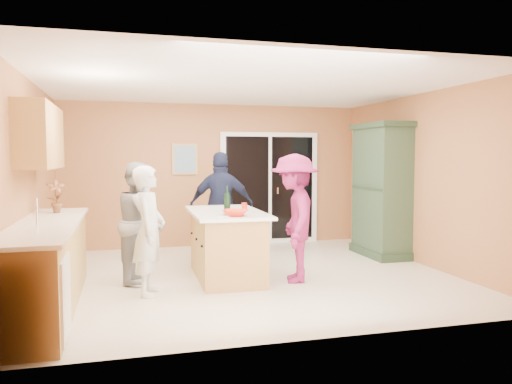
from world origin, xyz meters
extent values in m
plane|color=beige|center=(0.00, 0.00, 0.00)|extent=(5.50, 5.50, 0.00)
cube|color=white|center=(0.00, 0.00, 2.60)|extent=(5.50, 5.00, 0.10)
cube|color=tan|center=(0.00, 2.50, 1.30)|extent=(5.50, 0.10, 2.60)
cube|color=tan|center=(0.00, -2.50, 1.30)|extent=(5.50, 0.10, 2.60)
cube|color=tan|center=(-2.75, 0.00, 1.30)|extent=(0.10, 5.00, 2.60)
cube|color=tan|center=(2.75, 0.00, 1.30)|extent=(0.10, 5.00, 2.60)
cube|color=tan|center=(-2.45, -0.90, 0.45)|extent=(0.60, 3.00, 0.90)
cube|color=white|center=(-2.44, -2.00, 0.40)|extent=(0.62, 0.60, 0.72)
cube|color=white|center=(-2.44, -0.90, 0.92)|extent=(0.65, 3.05, 0.04)
cylinder|color=silver|center=(-2.45, -1.40, 1.09)|extent=(0.02, 0.02, 0.30)
cube|color=tan|center=(-2.58, -0.20, 1.88)|extent=(0.35, 1.60, 0.75)
cube|color=white|center=(1.05, 2.47, 1.05)|extent=(1.90, 0.05, 2.10)
cube|color=black|center=(1.05, 2.46, 1.05)|extent=(1.70, 0.03, 1.94)
cube|color=white|center=(1.05, 2.45, 1.05)|extent=(0.06, 0.04, 1.94)
cube|color=silver|center=(1.20, 2.44, 1.00)|extent=(0.02, 0.03, 0.12)
cube|color=tan|center=(-0.55, 2.48, 1.60)|extent=(0.46, 0.03, 0.56)
cube|color=#466791|center=(-0.55, 2.47, 1.60)|extent=(0.38, 0.02, 0.48)
cube|color=tan|center=(-0.30, -0.03, 0.43)|extent=(0.82, 1.55, 0.87)
cube|color=white|center=(-0.30, -0.03, 0.89)|extent=(0.97, 1.75, 0.04)
cube|color=black|center=(-0.30, -0.03, 0.05)|extent=(0.74, 1.47, 0.10)
cube|color=#243A25|center=(2.49, 0.81, 0.07)|extent=(0.61, 1.15, 0.13)
cube|color=#2F4632|center=(2.49, 0.81, 1.08)|extent=(0.54, 1.08, 2.04)
cube|color=#243A25|center=(2.49, 0.81, 2.15)|extent=(0.63, 1.19, 0.09)
imported|color=silver|center=(-1.35, -0.62, 0.77)|extent=(0.49, 0.63, 1.53)
imported|color=#959597|center=(-1.42, 0.07, 0.79)|extent=(0.71, 0.85, 1.57)
imported|color=#1A253A|center=(-0.14, 1.15, 0.86)|extent=(1.07, 0.60, 1.72)
imported|color=#891E4C|center=(0.53, -0.45, 0.84)|extent=(0.89, 1.21, 1.68)
imported|color=red|center=(-0.30, -0.61, 0.95)|extent=(0.41, 0.41, 0.08)
imported|color=red|center=(-2.45, 0.03, 1.15)|extent=(0.25, 0.20, 0.42)
cylinder|color=red|center=(-0.33, -0.26, 0.96)|extent=(0.09, 0.09, 0.11)
cylinder|color=red|center=(-0.05, -0.02, 0.96)|extent=(0.09, 0.09, 0.11)
cylinder|color=black|center=(-0.34, -0.28, 1.04)|extent=(0.08, 0.08, 0.26)
cylinder|color=black|center=(-0.34, -0.28, 1.21)|extent=(0.03, 0.03, 0.10)
cylinder|color=silver|center=(-0.43, -0.56, 0.92)|extent=(0.26, 0.26, 0.01)
camera|label=1|loc=(-1.63, -6.59, 1.63)|focal=35.00mm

